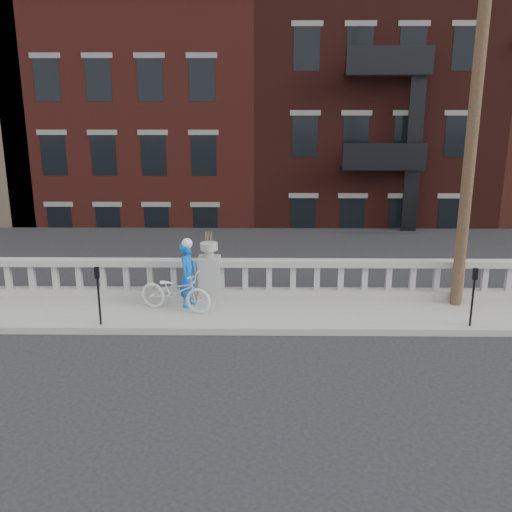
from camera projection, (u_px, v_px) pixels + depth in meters
The scene contains 10 objects.
ground at pixel (192, 375), 10.93m from camera, with size 120.00×120.00×0.00m, color black.
sidewalk at pixel (207, 314), 13.81m from camera, with size 32.00×2.20×0.15m, color gray.
balustrade at pixel (210, 280), 14.57m from camera, with size 28.00×0.34×1.03m.
planter_pedestal at pixel (210, 273), 14.52m from camera, with size 0.55×0.55×1.76m.
lower_level at pixel (249, 144), 32.45m from camera, with size 80.00×44.00×20.80m.
utility_pole at pixel (476, 93), 12.94m from camera, with size 1.60×0.28×10.00m.
parking_meter_d at pixel (98, 289), 12.77m from camera, with size 0.10×0.09×1.36m.
parking_meter_e at pixel (473, 291), 12.67m from camera, with size 0.10×0.09×1.36m.
bicycle at pixel (175, 291), 13.74m from camera, with size 0.65×1.85×0.97m, color silver.
cyclist at pixel (188, 275), 13.95m from camera, with size 0.59×0.39×1.61m, color blue.
Camera 1 is at (1.36, -9.92, 5.10)m, focal length 40.00 mm.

